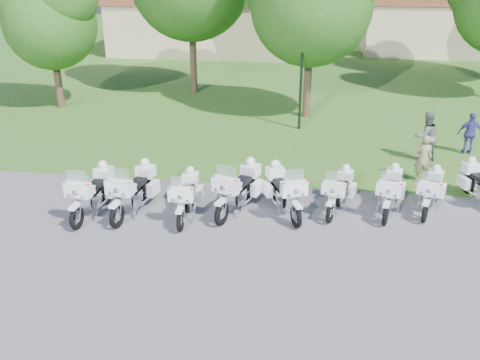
# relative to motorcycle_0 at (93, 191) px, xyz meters

# --- Properties ---
(ground) EXTENTS (100.00, 100.00, 0.00)m
(ground) POSITION_rel_motorcycle_0_xyz_m (4.29, -0.36, -0.70)
(ground) COLOR #57585D
(ground) RESTS_ON ground
(grass_lawn) EXTENTS (100.00, 48.00, 0.01)m
(grass_lawn) POSITION_rel_motorcycle_0_xyz_m (4.29, 26.64, -0.69)
(grass_lawn) COLOR #365C1D
(grass_lawn) RESTS_ON ground
(motorcycle_0) EXTENTS (0.93, 2.48, 1.67)m
(motorcycle_0) POSITION_rel_motorcycle_0_xyz_m (0.00, 0.00, 0.00)
(motorcycle_0) COLOR black
(motorcycle_0) RESTS_ON ground
(motorcycle_1) EXTENTS (1.10, 2.54, 1.71)m
(motorcycle_1) POSITION_rel_motorcycle_0_xyz_m (1.18, 0.25, 0.02)
(motorcycle_1) COLOR black
(motorcycle_1) RESTS_ON ground
(motorcycle_2) EXTENTS (0.81, 2.31, 1.55)m
(motorcycle_2) POSITION_rel_motorcycle_0_xyz_m (2.77, 0.20, -0.05)
(motorcycle_2) COLOR black
(motorcycle_2) RESTS_ON ground
(motorcycle_3) EXTENTS (1.36, 2.49, 1.74)m
(motorcycle_3) POSITION_rel_motorcycle_0_xyz_m (4.23, 0.77, 0.03)
(motorcycle_3) COLOR black
(motorcycle_3) RESTS_ON ground
(motorcycle_4) EXTENTS (1.44, 2.32, 1.66)m
(motorcycle_4) POSITION_rel_motorcycle_0_xyz_m (5.56, 0.85, -0.00)
(motorcycle_4) COLOR black
(motorcycle_4) RESTS_ON ground
(motorcycle_5) EXTENTS (1.11, 2.16, 1.49)m
(motorcycle_5) POSITION_rel_motorcycle_0_xyz_m (7.20, 1.21, -0.08)
(motorcycle_5) COLOR black
(motorcycle_5) RESTS_ON ground
(motorcycle_6) EXTENTS (1.09, 2.29, 1.56)m
(motorcycle_6) POSITION_rel_motorcycle_0_xyz_m (8.71, 1.34, -0.05)
(motorcycle_6) COLOR black
(motorcycle_6) RESTS_ON ground
(motorcycle_7) EXTENTS (1.16, 2.12, 1.47)m
(motorcycle_7) POSITION_rel_motorcycle_0_xyz_m (9.92, 1.59, -0.08)
(motorcycle_7) COLOR black
(motorcycle_7) RESTS_ON ground
(lamp_post) EXTENTS (0.44, 0.44, 3.90)m
(lamp_post) POSITION_rel_motorcycle_0_xyz_m (5.73, 8.98, 2.27)
(lamp_post) COLOR black
(lamp_post) RESTS_ON ground
(tree_0) EXTENTS (5.07, 4.32, 6.76)m
(tree_0) POSITION_rel_motorcycle_0_xyz_m (-6.14, 10.84, 3.77)
(tree_0) COLOR #38281C
(tree_0) RESTS_ON ground
(building_west) EXTENTS (14.56, 8.32, 4.10)m
(building_west) POSITION_rel_motorcycle_0_xyz_m (-1.71, 27.64, 1.37)
(building_west) COLOR #C9B691
(building_west) RESTS_ON ground
(building_east) EXTENTS (11.44, 7.28, 4.10)m
(building_east) POSITION_rel_motorcycle_0_xyz_m (15.29, 29.64, 1.37)
(building_east) COLOR #C9B691
(building_east) RESTS_ON ground
(bystander_a) EXTENTS (0.60, 0.41, 1.62)m
(bystander_a) POSITION_rel_motorcycle_0_xyz_m (10.03, 3.80, 0.11)
(bystander_a) COLOR #87835B
(bystander_a) RESTS_ON ground
(bystander_b) EXTENTS (1.09, 0.97, 1.86)m
(bystander_b) POSITION_rel_motorcycle_0_xyz_m (10.45, 5.81, 0.23)
(bystander_b) COLOR slate
(bystander_b) RESTS_ON ground
(bystander_c) EXTENTS (0.96, 0.44, 1.62)m
(bystander_c) POSITION_rel_motorcycle_0_xyz_m (12.26, 6.78, 0.11)
(bystander_c) COLOR #3F3A8C
(bystander_c) RESTS_ON ground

